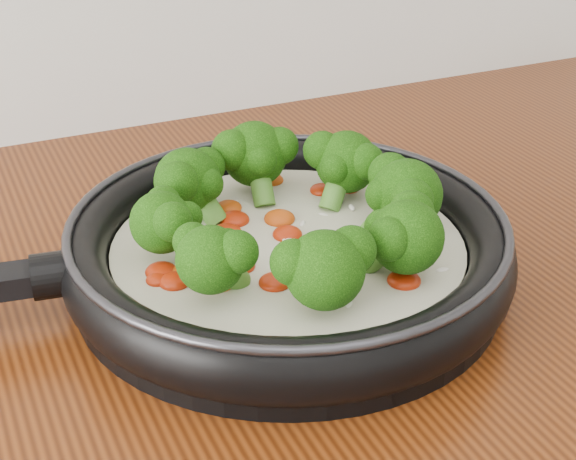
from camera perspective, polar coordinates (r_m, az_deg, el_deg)
name	(u,v)px	position (r m, az deg, el deg)	size (l,w,h in m)	color
skillet	(286,243)	(0.70, -0.16, -0.86)	(0.59, 0.41, 0.10)	black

